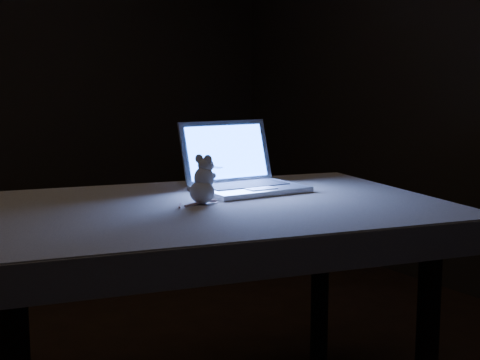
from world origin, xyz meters
TOP-DOWN VIEW (x-y plane):
  - table at (0.31, -0.15)m, footprint 1.58×1.18m
  - tablecloth at (0.37, -0.10)m, footprint 1.73×1.36m
  - laptop at (0.57, -0.02)m, footprint 0.37×0.33m
  - plush_mouse at (0.31, -0.14)m, footprint 0.15×0.15m

SIDE VIEW (x-z plane):
  - table at x=0.31m, z-range 0.00..0.77m
  - tablecloth at x=0.37m, z-range 0.67..0.78m
  - plush_mouse at x=0.31m, z-range 0.78..0.93m
  - laptop at x=0.57m, z-range 0.78..1.03m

